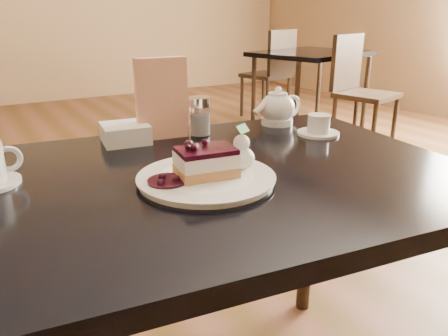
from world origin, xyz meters
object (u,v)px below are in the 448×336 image
cheesecake_slice (206,162)px  bg_table_far_right (307,123)px  tea_set (285,112)px  main_table (199,206)px  dessert_plate (206,178)px

cheesecake_slice → bg_table_far_right: 3.38m
cheesecake_slice → tea_set: (0.42, 0.28, 0.00)m
cheesecake_slice → bg_table_far_right: cheesecake_slice is taller
main_table → tea_set: tea_set is taller
bg_table_far_right → main_table: bearing=-149.5°
main_table → bg_table_far_right: size_ratio=0.72×
main_table → dessert_plate: dessert_plate is taller
main_table → dessert_plate: 0.10m
cheesecake_slice → tea_set: size_ratio=0.48×
main_table → bg_table_far_right: bearing=51.8°
cheesecake_slice → bg_table_far_right: bearing=52.3°
tea_set → main_table: bearing=-151.3°
bg_table_far_right → dessert_plate: bearing=-149.0°
bg_table_far_right → cheesecake_slice: bearing=-149.0°
dessert_plate → bg_table_far_right: dessert_plate is taller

